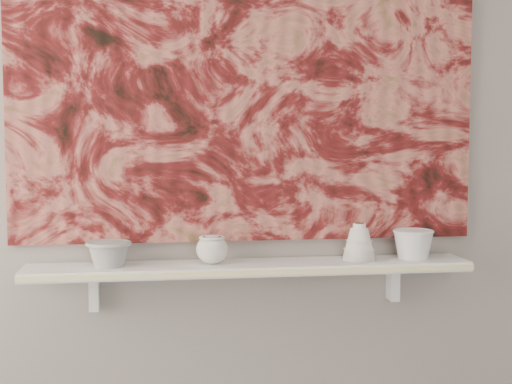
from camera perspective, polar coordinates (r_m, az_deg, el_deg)
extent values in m
plane|color=gray|center=(2.31, -0.76, 5.02)|extent=(3.60, 0.00, 3.60)
cube|color=silver|center=(2.26, -0.44, -6.06)|extent=(1.40, 0.18, 0.03)
cube|color=beige|center=(2.17, -0.11, -6.51)|extent=(1.40, 0.01, 0.02)
cube|color=silver|center=(2.33, -12.82, -7.75)|extent=(0.03, 0.06, 0.12)
cube|color=silver|center=(2.45, 10.89, -7.10)|extent=(0.03, 0.06, 0.12)
cube|color=#5D1415|center=(2.31, -0.72, 9.74)|extent=(1.50, 0.02, 1.10)
cube|color=black|center=(2.39, 10.09, 2.11)|extent=(0.09, 0.00, 0.08)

